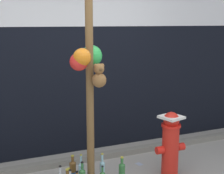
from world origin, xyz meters
The scene contains 11 objects.
building_wall centered at (0.00, 1.83, 1.89)m, with size 10.00×0.21×3.79m.
curb_strip centered at (0.00, 1.33, 0.04)m, with size 8.00×0.12×0.08m, color slate.
memorial_post centered at (-0.19, 0.53, 1.68)m, with size 0.59×0.44×2.78m.
fire_hydrant centered at (0.87, 0.52, 0.43)m, with size 0.40×0.31×0.83m.
bottle_1 centered at (-0.01, 0.61, 0.16)m, with size 0.06×0.06×0.39m.
bottle_2 centered at (-0.26, 0.65, 0.16)m, with size 0.07×0.07×0.41m.
bottle_5 centered at (0.20, 0.52, 0.15)m, with size 0.08×0.08×0.35m.
bottle_7 centered at (-0.15, 0.66, 0.16)m, with size 0.06×0.06×0.39m.
bottle_11 centered at (-0.35, 0.72, 0.16)m, with size 0.08×0.08×0.39m.
litter_0 centered at (1.78, 1.39, 0.00)m, with size 0.15×0.11×0.01m, color #8C99B2.
litter_1 centered at (0.66, 0.95, 0.00)m, with size 0.10×0.07×0.01m, color #8C99B2.
Camera 1 is at (-1.34, -2.81, 1.92)m, focal length 53.08 mm.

